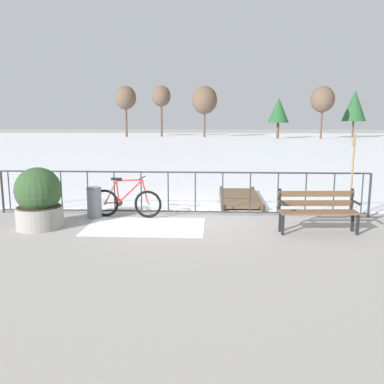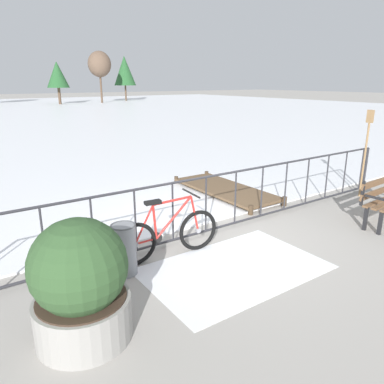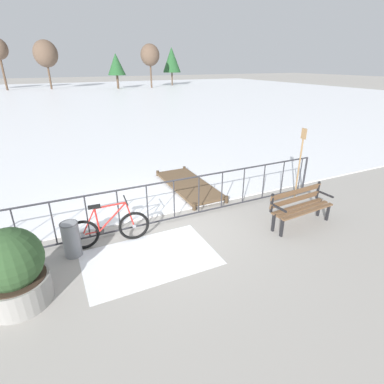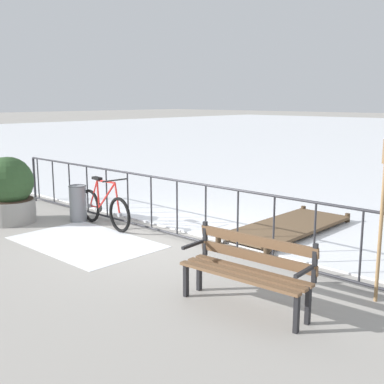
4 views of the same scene
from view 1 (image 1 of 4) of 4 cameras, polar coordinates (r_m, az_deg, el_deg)
name	(u,v)px [view 1 (image 1 of 4)]	position (r m, az deg, el deg)	size (l,w,h in m)	color
ground_plane	(182,214)	(10.25, -1.41, -3.10)	(160.00, 160.00, 0.00)	#9E9991
frozen_pond	(205,144)	(38.43, 1.84, 6.60)	(80.00, 56.00, 0.03)	white
snow_patch	(145,226)	(9.18, -6.40, -4.71)	(2.57, 1.65, 0.01)	white
railing_fence	(182,192)	(10.14, -1.42, -0.02)	(9.06, 0.06, 1.07)	#2D2D33
bicycle_near_railing	(126,202)	(10.03, -8.99, -1.37)	(1.71, 0.52, 0.97)	black
park_bench	(318,208)	(8.97, 16.84, -2.09)	(1.63, 0.58, 0.89)	brown
planter_with_shrub	(39,199)	(9.48, -20.29, -0.91)	(0.99, 0.99, 1.32)	gray
trash_bin	(94,202)	(10.13, -13.25, -1.38)	(0.35, 0.35, 0.73)	gray
oar_upright	(352,171)	(10.30, 21.13, 2.71)	(0.04, 0.16, 1.98)	#937047
wooden_dock	(240,197)	(11.88, 6.54, -0.74)	(1.10, 2.90, 0.20)	brown
tree_far_west	(323,100)	(50.31, 17.48, 12.01)	(2.68, 2.68, 5.93)	brown
tree_west_mid	(126,98)	(53.98, -9.10, 12.61)	(2.66, 2.66, 6.35)	brown
tree_centre	(205,100)	(52.56, 1.73, 12.48)	(3.14, 3.14, 6.30)	brown
tree_east_mid	(161,97)	(53.77, -4.25, 12.92)	(2.37, 2.37, 6.41)	brown
tree_far_east	(278,110)	(49.77, 11.78, 10.89)	(2.45, 2.45, 4.68)	brown
tree_extra	(354,106)	(54.61, 21.39, 10.97)	(2.84, 2.84, 5.70)	brown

